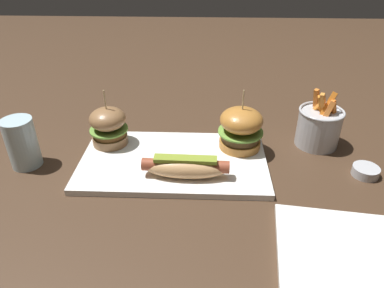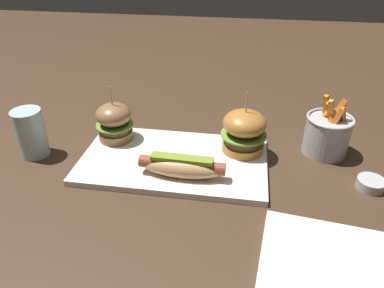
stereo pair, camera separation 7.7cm
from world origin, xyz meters
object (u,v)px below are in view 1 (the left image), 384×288
side_plate (342,255)px  water_glass (22,143)px  hot_dog (185,167)px  slider_left (108,126)px  slider_right (241,128)px  fries_bucket (319,126)px  sauce_ramekin (366,171)px  platter_main (174,162)px

side_plate → water_glass: size_ratio=1.81×
hot_dog → slider_left: size_ratio=1.32×
hot_dog → slider_right: bearing=45.1°
slider_right → water_glass: (-0.48, -0.07, -0.01)m
slider_right → water_glass: bearing=-171.5°
slider_right → fries_bucket: bearing=12.6°
hot_dog → fries_bucket: 0.35m
sauce_ramekin → slider_right: bearing=162.5°
platter_main → water_glass: size_ratio=3.67×
slider_left → hot_dog: bearing=-33.9°
slider_left → water_glass: (-0.17, -0.08, -0.00)m
platter_main → slider_right: size_ratio=2.89×
slider_left → water_glass: slider_left is taller
hot_dog → water_glass: 0.36m
platter_main → water_glass: (-0.33, -0.01, 0.05)m
side_plate → hot_dog: bearing=143.8°
slider_left → side_plate: bearing=-35.3°
fries_bucket → water_glass: 0.68m
side_plate → water_glass: (-0.62, 0.24, 0.05)m
sauce_ramekin → side_plate: size_ratio=0.27×
sauce_ramekin → side_plate: 0.26m
slider_right → slider_left: bearing=179.1°
platter_main → slider_left: bearing=158.2°
hot_dog → sauce_ramekin: bearing=5.6°
hot_dog → slider_left: (-0.19, 0.12, 0.02)m
hot_dog → slider_right: 0.17m
platter_main → slider_left: (-0.16, 0.06, 0.05)m
slider_right → side_plate: (0.14, -0.31, -0.06)m
slider_right → fries_bucket: (0.19, 0.04, -0.01)m
slider_left → sauce_ramekin: size_ratio=2.43×
platter_main → side_plate: size_ratio=2.02×
hot_dog → slider_left: bearing=146.1°
water_glass → platter_main: bearing=2.4°
slider_right → side_plate: slider_right is taller
water_glass → side_plate: bearing=-21.2°
platter_main → sauce_ramekin: bearing=-3.5°
hot_dog → slider_left: slider_left is taller
platter_main → slider_right: 0.17m
fries_bucket → side_plate: bearing=-97.8°
sauce_ramekin → water_glass: water_glass is taller
fries_bucket → side_plate: (-0.05, -0.35, -0.04)m
platter_main → hot_dog: (0.03, -0.06, 0.03)m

